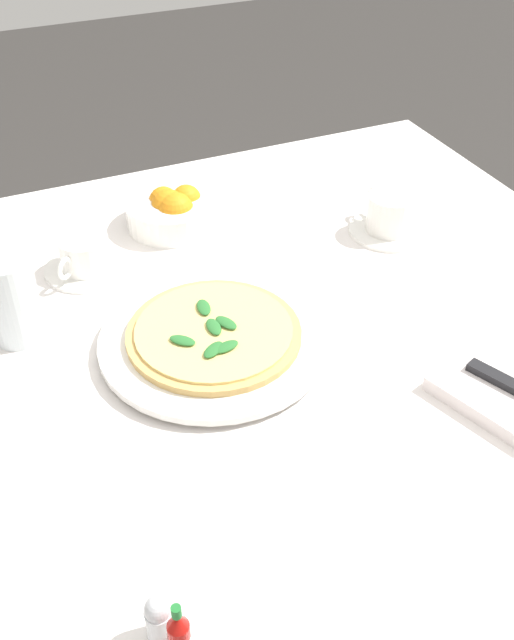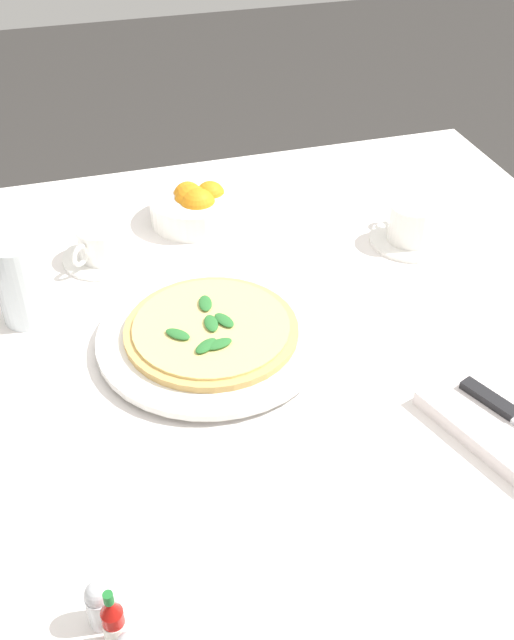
{
  "view_description": "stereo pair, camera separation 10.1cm",
  "coord_description": "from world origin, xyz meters",
  "views": [
    {
      "loc": [
        0.73,
        -0.38,
        1.37
      ],
      "look_at": [
        0.01,
        -0.07,
        0.74
      ],
      "focal_mm": 41.44,
      "sensor_mm": 36.0,
      "label": 1
    },
    {
      "loc": [
        0.77,
        -0.29,
        1.37
      ],
      "look_at": [
        0.01,
        -0.07,
        0.74
      ],
      "focal_mm": 41.44,
      "sensor_mm": 36.0,
      "label": 2
    }
  ],
  "objects": [
    {
      "name": "coffee_cup_center_back",
      "position": [
        -0.23,
        -0.25,
        0.75
      ],
      "size": [
        0.13,
        0.13,
        0.06
      ],
      "color": "white",
      "rests_on": "dining_table"
    },
    {
      "name": "hot_sauce_bottle",
      "position": [
        0.4,
        -0.31,
        0.76
      ],
      "size": [
        0.02,
        0.02,
        0.08
      ],
      "color": "#B7140F",
      "rests_on": "dining_table"
    },
    {
      "name": "pepper_shaker",
      "position": [
        0.38,
        -0.32,
        0.75
      ],
      "size": [
        0.03,
        0.03,
        0.06
      ],
      "color": "white",
      "rests_on": "dining_table"
    },
    {
      "name": "citrus_bowl",
      "position": [
        -0.31,
        -0.08,
        0.75
      ],
      "size": [
        0.15,
        0.15,
        0.07
      ],
      "color": "white",
      "rests_on": "dining_table"
    },
    {
      "name": "water_glass_far_right",
      "position": [
        -0.11,
        -0.37,
        0.78
      ],
      "size": [
        0.07,
        0.07,
        0.12
      ],
      "color": "white",
      "rests_on": "dining_table"
    },
    {
      "name": "pizza",
      "position": [
        0.02,
        -0.13,
        0.75
      ],
      "size": [
        0.23,
        0.23,
        0.02
      ],
      "color": "#DBAD60",
      "rests_on": "pizza_plate"
    },
    {
      "name": "ground_plane",
      "position": [
        0.0,
        0.0,
        0.0
      ],
      "size": [
        8.0,
        8.0,
        0.0
      ],
      "primitive_type": "plane",
      "color": "#33302D"
    },
    {
      "name": "pizza_plate",
      "position": [
        0.01,
        -0.13,
        0.73
      ],
      "size": [
        0.31,
        0.31,
        0.02
      ],
      "color": "white",
      "rests_on": "dining_table"
    },
    {
      "name": "dining_table",
      "position": [
        0.0,
        0.0,
        0.59
      ],
      "size": [
        1.04,
        1.04,
        0.72
      ],
      "color": "white",
      "rests_on": "ground_plane"
    },
    {
      "name": "coffee_cup_left_edge",
      "position": [
        -0.14,
        0.24,
        0.75
      ],
      "size": [
        0.13,
        0.13,
        0.07
      ],
      "color": "white",
      "rests_on": "dining_table"
    }
  ]
}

